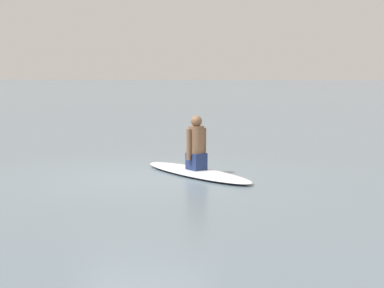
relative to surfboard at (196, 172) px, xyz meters
The scene contains 3 objects.
ground_plane 1.08m from the surfboard, 148.34° to the right, with size 400.00×400.00×0.00m, color slate.
surfboard is the anchor object (origin of this frame).
person_paddler 0.52m from the surfboard, 90.00° to the right, with size 0.44×0.43×1.03m.
Camera 1 is at (3.39, -10.38, 1.90)m, focal length 55.88 mm.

